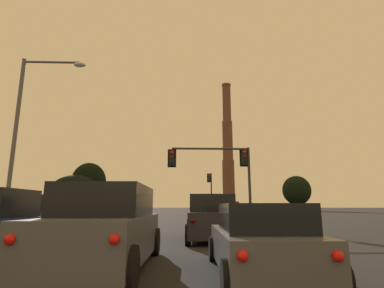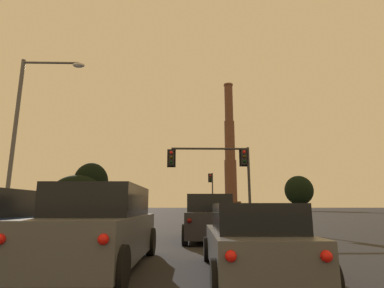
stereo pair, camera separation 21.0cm
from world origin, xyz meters
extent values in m
cube|color=#232328|center=(3.05, 13.08, 0.68)|extent=(2.09, 4.86, 0.95)
cube|color=black|center=(3.06, 13.20, 1.51)|extent=(1.88, 2.86, 0.70)
cylinder|color=black|center=(2.18, 15.04, 0.38)|extent=(0.25, 0.77, 0.76)
cylinder|color=black|center=(4.06, 14.97, 0.38)|extent=(0.25, 0.77, 0.76)
cylinder|color=black|center=(2.05, 11.19, 0.38)|extent=(0.25, 0.77, 0.76)
cylinder|color=black|center=(3.92, 11.12, 0.38)|extent=(0.25, 0.77, 0.76)
sphere|color=#500705|center=(2.19, 10.69, 0.89)|extent=(0.17, 0.17, 0.17)
sphere|color=#500705|center=(3.75, 10.63, 0.89)|extent=(0.17, 0.17, 0.17)
cube|color=#4C4F54|center=(0.07, 7.20, 0.68)|extent=(2.02, 4.84, 0.95)
cube|color=black|center=(0.07, 7.32, 1.51)|extent=(1.84, 2.84, 0.70)
cylinder|color=black|center=(-0.83, 9.15, 0.38)|extent=(0.24, 0.76, 0.76)
cylinder|color=black|center=(1.05, 9.11, 0.38)|extent=(0.24, 0.76, 0.76)
cylinder|color=black|center=(-0.92, 5.30, 0.38)|extent=(0.24, 0.76, 0.76)
cylinder|color=black|center=(0.96, 5.26, 0.38)|extent=(0.24, 0.76, 0.76)
sphere|color=red|center=(-0.77, 4.80, 0.89)|extent=(0.17, 0.17, 0.17)
sphere|color=red|center=(0.79, 4.77, 0.89)|extent=(0.17, 0.17, 0.17)
cube|color=#0F3823|center=(-3.17, 14.01, 0.68)|extent=(1.92, 4.80, 0.95)
cube|color=black|center=(-3.17, 14.13, 1.51)|extent=(1.78, 2.80, 0.70)
cylinder|color=black|center=(-4.12, 15.93, 0.38)|extent=(0.22, 0.76, 0.76)
cylinder|color=black|center=(-2.24, 15.93, 0.38)|extent=(0.22, 0.76, 0.76)
cylinder|color=black|center=(-4.11, 12.08, 0.38)|extent=(0.22, 0.76, 0.76)
cylinder|color=black|center=(-2.23, 12.08, 0.38)|extent=(0.22, 0.76, 0.76)
sphere|color=red|center=(-3.95, 11.59, 0.89)|extent=(0.17, 0.17, 0.17)
sphere|color=red|center=(-2.39, 11.59, 0.89)|extent=(0.17, 0.17, 0.17)
cylinder|color=black|center=(-2.23, 8.54, 0.40)|extent=(0.26, 0.81, 0.80)
cube|color=#4C4F54|center=(3.42, 6.51, 0.53)|extent=(1.85, 4.05, 0.72)
cube|color=black|center=(3.41, 6.11, 1.16)|extent=(1.62, 1.95, 0.55)
cylinder|color=black|center=(2.64, 8.16, 0.30)|extent=(0.24, 0.61, 0.60)
cylinder|color=black|center=(4.31, 8.11, 0.30)|extent=(0.24, 0.61, 0.60)
cylinder|color=black|center=(2.53, 4.91, 0.30)|extent=(0.24, 0.61, 0.60)
cylinder|color=black|center=(4.21, 4.86, 0.30)|extent=(0.24, 0.61, 0.60)
sphere|color=red|center=(2.68, 4.51, 0.68)|extent=(0.17, 0.17, 0.17)
sphere|color=red|center=(4.04, 4.47, 0.68)|extent=(0.17, 0.17, 0.17)
cylinder|color=#2D2D30|center=(6.34, 20.01, 2.66)|extent=(0.18, 0.18, 5.32)
cylinder|color=black|center=(6.34, 20.01, 0.05)|extent=(0.40, 0.40, 0.10)
cube|color=black|center=(6.05, 20.01, 4.65)|extent=(0.34, 0.34, 1.04)
cube|color=black|center=(6.05, 20.19, 4.65)|extent=(0.58, 0.03, 1.25)
sphere|color=red|center=(6.05, 19.82, 4.98)|extent=(0.22, 0.22, 0.22)
sphere|color=#352604|center=(6.05, 19.82, 4.65)|extent=(0.22, 0.22, 0.22)
sphere|color=black|center=(6.05, 19.82, 4.33)|extent=(0.22, 0.22, 0.22)
cylinder|color=#2D2D30|center=(3.73, 20.01, 5.22)|extent=(5.22, 0.14, 0.14)
sphere|color=#2D2D30|center=(6.34, 20.01, 5.22)|extent=(0.18, 0.18, 0.18)
cube|color=black|center=(1.12, 20.01, 4.58)|extent=(0.34, 0.34, 1.04)
cube|color=black|center=(1.12, 20.19, 4.58)|extent=(0.58, 0.03, 1.25)
sphere|color=red|center=(1.12, 19.82, 4.91)|extent=(0.22, 0.22, 0.22)
sphere|color=#352604|center=(1.12, 19.82, 4.58)|extent=(0.22, 0.22, 0.22)
sphere|color=black|center=(1.12, 19.82, 4.26)|extent=(0.22, 0.22, 0.22)
cylinder|color=#2D2D30|center=(5.95, 42.14, 2.99)|extent=(0.18, 0.18, 5.98)
cylinder|color=black|center=(5.95, 42.14, 0.05)|extent=(0.40, 0.40, 0.10)
cube|color=black|center=(5.66, 42.14, 5.31)|extent=(0.34, 0.34, 1.04)
cube|color=black|center=(5.66, 42.32, 5.31)|extent=(0.58, 0.03, 1.25)
sphere|color=red|center=(5.66, 41.95, 5.63)|extent=(0.22, 0.22, 0.22)
sphere|color=#352604|center=(5.66, 41.95, 5.31)|extent=(0.22, 0.22, 0.22)
sphere|color=black|center=(5.66, 41.95, 4.99)|extent=(0.22, 0.22, 0.22)
cylinder|color=#56565B|center=(-6.67, 15.07, 4.55)|extent=(0.20, 0.20, 9.09)
cylinder|color=#56565B|center=(-5.19, 15.07, 8.94)|extent=(2.95, 0.12, 0.12)
sphere|color=#56565B|center=(-6.67, 15.07, 8.94)|extent=(0.20, 0.20, 0.20)
ellipsoid|color=silver|center=(-3.72, 15.07, 8.82)|extent=(0.64, 0.36, 0.26)
cylinder|color=#523427|center=(21.49, 125.76, 1.65)|extent=(8.14, 8.14, 3.30)
cylinder|color=brown|center=(21.49, 125.76, 11.93)|extent=(5.08, 5.08, 17.26)
cylinder|color=brown|center=(21.49, 125.76, 29.19)|extent=(4.37, 4.37, 17.26)
cylinder|color=brown|center=(21.49, 125.76, 46.45)|extent=(3.66, 3.66, 17.26)
cylinder|color=brown|center=(21.49, 125.76, 54.73)|extent=(4.10, 4.10, 0.70)
cylinder|color=black|center=(-27.79, 85.34, 1.27)|extent=(1.33, 1.33, 2.54)
ellipsoid|color=black|center=(-27.79, 85.34, 5.74)|extent=(13.30, 11.97, 8.53)
cylinder|color=black|center=(-25.40, 88.71, 2.00)|extent=(0.99, 0.99, 3.99)
ellipsoid|color=black|center=(-25.40, 88.71, 8.26)|extent=(9.93, 8.93, 11.39)
cylinder|color=black|center=(36.28, 89.48, 1.39)|extent=(0.84, 0.84, 2.79)
ellipsoid|color=black|center=(36.28, 89.48, 6.04)|extent=(8.40, 7.56, 8.67)
camera|label=1|loc=(1.80, 0.04, 1.38)|focal=28.00mm
camera|label=2|loc=(2.01, 0.03, 1.38)|focal=28.00mm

